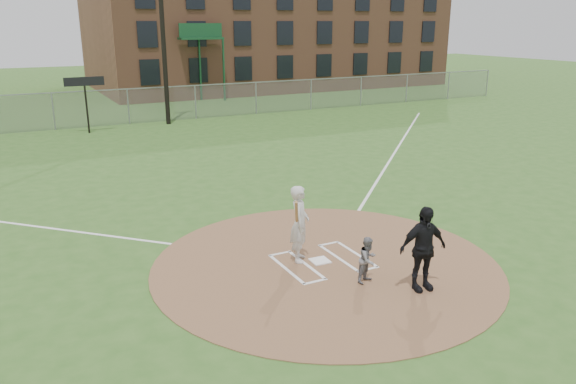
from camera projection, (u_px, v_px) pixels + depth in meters
name	position (u px, v px, depth m)	size (l,w,h in m)	color
ground	(326.00, 264.00, 13.64)	(140.00, 140.00, 0.00)	#305A1E
dirt_circle	(326.00, 264.00, 13.64)	(8.40, 8.40, 0.02)	brown
home_plate	(320.00, 261.00, 13.76)	(0.44, 0.44, 0.03)	white
foul_line_first	(395.00, 153.00, 25.24)	(0.10, 24.00, 0.01)	white
catcher	(368.00, 260.00, 12.56)	(0.52, 0.40, 1.06)	slate
umpire	(423.00, 249.00, 12.08)	(1.12, 0.46, 1.90)	black
batters_boxes	(322.00, 261.00, 13.76)	(2.08, 1.88, 0.01)	white
batter_at_plate	(300.00, 224.00, 13.57)	(0.86, 1.09, 1.91)	silver
outfield_fence	(128.00, 106.00, 32.07)	(56.08, 0.08, 2.03)	slate
brick_warehouse	(264.00, 0.00, 50.76)	(30.00, 17.17, 15.00)	#91583E
light_pole	(161.00, 3.00, 30.46)	(1.20, 0.30, 12.22)	black
scoreboard_sign	(85.00, 88.00, 29.04)	(2.00, 0.10, 2.93)	black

